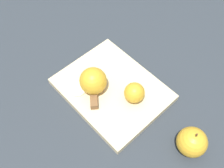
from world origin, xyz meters
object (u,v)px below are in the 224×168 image
(apple_half_right, at_px, (93,81))
(apple_whole, at_px, (192,142))
(apple_half_left, at_px, (134,93))
(knife, at_px, (94,96))

(apple_half_right, distance_m, apple_whole, 0.34)
(apple_half_left, relative_size, apple_half_right, 0.74)
(apple_half_left, xyz_separation_m, knife, (0.10, 0.08, -0.02))
(apple_half_right, bearing_deg, knife, 95.94)
(apple_half_left, bearing_deg, knife, 105.26)
(knife, xyz_separation_m, apple_whole, (-0.32, -0.05, 0.01))
(apple_half_left, height_order, apple_half_right, apple_half_right)
(apple_half_right, relative_size, knife, 0.68)
(knife, bearing_deg, apple_half_right, -2.97)
(apple_half_left, bearing_deg, apple_whole, -119.47)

